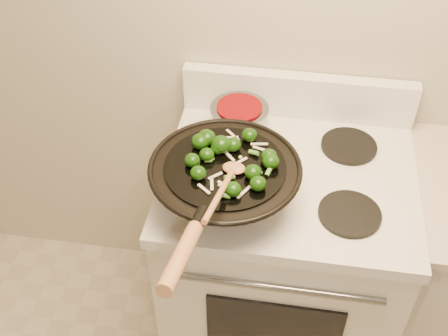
# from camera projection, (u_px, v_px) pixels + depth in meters

# --- Properties ---
(stove) EXTENTS (0.78, 0.67, 1.08)m
(stove) POSITION_uv_depth(u_px,v_px,m) (280.00, 262.00, 2.04)
(stove) COLOR white
(stove) RESTS_ON ground
(wok) EXTENTS (0.43, 0.71, 0.24)m
(wok) POSITION_uv_depth(u_px,v_px,m) (225.00, 182.00, 1.58)
(wok) COLOR black
(wok) RESTS_ON stove
(stirfry) EXTENTS (0.26, 0.28, 0.05)m
(stirfry) POSITION_uv_depth(u_px,v_px,m) (228.00, 155.00, 1.55)
(stirfry) COLOR #113408
(stirfry) RESTS_ON wok
(wooden_spoon) EXTENTS (0.08, 0.29, 0.08)m
(wooden_spoon) POSITION_uv_depth(u_px,v_px,m) (226.00, 182.00, 1.46)
(wooden_spoon) COLOR #B37446
(wooden_spoon) RESTS_ON wok
(saucepan) EXTENTS (0.19, 0.30, 0.11)m
(saucepan) POSITION_uv_depth(u_px,v_px,m) (239.00, 121.00, 1.81)
(saucepan) COLOR gray
(saucepan) RESTS_ON stove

